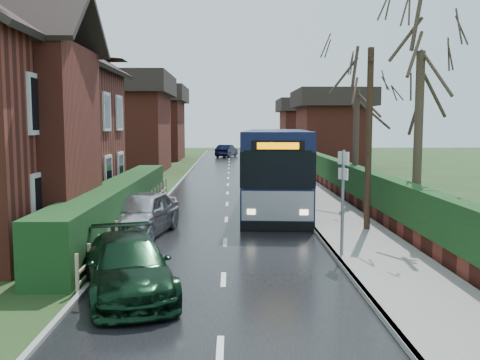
{
  "coord_description": "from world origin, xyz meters",
  "views": [
    {
      "loc": [
        0.18,
        -14.33,
        3.68
      ],
      "look_at": [
        0.49,
        3.66,
        1.8
      ],
      "focal_mm": 40.0,
      "sensor_mm": 36.0,
      "label": 1
    }
  ],
  "objects_px": {
    "car_green": "(128,266)",
    "bus_stop_sign": "(343,188)",
    "bus": "(277,169)",
    "car_silver": "(141,214)",
    "telegraph_pole": "(369,141)"
  },
  "relations": [
    {
      "from": "car_green",
      "to": "bus_stop_sign",
      "type": "height_order",
      "value": "bus_stop_sign"
    },
    {
      "from": "bus",
      "to": "car_green",
      "type": "relative_size",
      "value": 2.66
    },
    {
      "from": "car_silver",
      "to": "bus_stop_sign",
      "type": "height_order",
      "value": "bus_stop_sign"
    },
    {
      "from": "car_green",
      "to": "car_silver",
      "type": "bearing_deg",
      "value": 80.46
    },
    {
      "from": "car_silver",
      "to": "car_green",
      "type": "xyz_separation_m",
      "value": [
        0.75,
        -6.19,
        -0.11
      ]
    },
    {
      "from": "bus",
      "to": "telegraph_pole",
      "type": "xyz_separation_m",
      "value": [
        2.6,
        -5.63,
        1.44
      ]
    },
    {
      "from": "car_silver",
      "to": "car_green",
      "type": "distance_m",
      "value": 6.24
    },
    {
      "from": "telegraph_pole",
      "to": "bus_stop_sign",
      "type": "bearing_deg",
      "value": -106.33
    },
    {
      "from": "bus",
      "to": "bus_stop_sign",
      "type": "distance_m",
      "value": 9.28
    },
    {
      "from": "bus_stop_sign",
      "to": "car_green",
      "type": "bearing_deg",
      "value": -172.51
    },
    {
      "from": "bus_stop_sign",
      "to": "telegraph_pole",
      "type": "relative_size",
      "value": 0.48
    },
    {
      "from": "bus",
      "to": "car_silver",
      "type": "bearing_deg",
      "value": -125.7
    },
    {
      "from": "car_silver",
      "to": "car_green",
      "type": "height_order",
      "value": "car_silver"
    },
    {
      "from": "car_silver",
      "to": "telegraph_pole",
      "type": "relative_size",
      "value": 0.69
    },
    {
      "from": "car_green",
      "to": "bus_stop_sign",
      "type": "xyz_separation_m",
      "value": [
        5.25,
        2.89,
        1.35
      ]
    }
  ]
}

